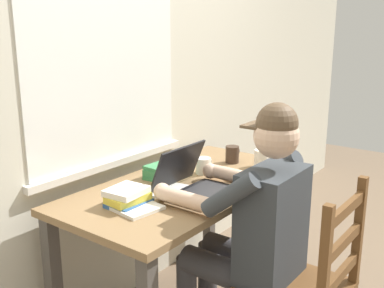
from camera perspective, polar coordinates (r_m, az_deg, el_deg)
The scene contains 12 objects.
back_wall at distance 2.51m, azimuth -8.48°, elevation 8.98°, with size 6.00×0.08×2.60m.
desk at distance 2.40m, azimuth -0.63°, elevation -7.31°, with size 1.35×0.69×0.75m.
seated_person at distance 2.11m, azimuth 7.27°, elevation -9.61°, with size 0.50×0.60×1.23m.
laptop at distance 2.22m, azimuth 0.20°, elevation -4.74°, with size 0.33×0.32×0.22m.
computer_mouse at distance 2.40m, azimuth 5.37°, elevation -4.14°, with size 0.06×0.10×0.03m, color black.
coffee_mug_white at distance 2.50m, azimuth 1.43°, elevation -2.67°, with size 0.12×0.08×0.09m.
coffee_mug_dark at distance 2.70m, azimuth 5.00°, elevation -1.27°, with size 0.12×0.08×0.10m.
coffee_mug_spare at distance 2.64m, azimuth 8.54°, elevation -1.75°, with size 0.12×0.08×0.10m.
book_stack_main at distance 2.45m, azimuth -3.63°, elevation -3.30°, with size 0.20×0.16×0.07m.
book_stack_side at distance 2.09m, azimuth -7.93°, elevation -6.47°, with size 0.20×0.16×0.08m.
paper_pile_near_laptop at distance 2.23m, azimuth -2.33°, elevation -5.88°, with size 0.21×0.18×0.01m, color silver.
paper_pile_back_corner at distance 2.05m, azimuth -6.70°, elevation -7.84°, with size 0.18×0.17×0.01m, color silver.
Camera 1 is at (-1.76, -1.36, 1.54)m, focal length 43.34 mm.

